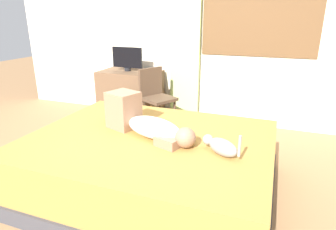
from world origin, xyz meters
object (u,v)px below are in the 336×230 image
Objects in this scene: cat at (221,146)px; cup at (153,71)px; bed at (150,164)px; desk at (131,95)px; chair_by_desk at (155,94)px; person_lying at (146,122)px; tv_monitor at (127,59)px.

cup is at bearing 127.00° from cat.
desk is at bearing 122.20° from bed.
bed is 2.02m from desk.
chair_by_desk reaches higher than cup.
bed is 2.31× the size of person_lying.
person_lying is (-0.05, 0.05, 0.38)m from bed.
bed is at bearing -56.94° from tv_monitor.
cup is (-0.68, 1.65, 0.52)m from bed.
desk is (-1.72, 1.82, -0.22)m from cat.
cat is 1.92m from chair_by_desk.
cup is at bearing 111.32° from person_lying.
tv_monitor is at bearing -180.00° from desk.
tv_monitor reaches higher than bed.
chair_by_desk is at bearing 109.57° from person_lying.
person_lying is at bearing -58.42° from desk.
cat is 0.37× the size of chair_by_desk.
person_lying is 2.90× the size of cat.
person_lying is at bearing 166.93° from cat.
bed is 0.74m from cat.
bed is 4.46× the size of tv_monitor.
cat is at bearing -53.00° from cup.
bed is 1.51m from chair_by_desk.
desk is 10.90× the size of cup.
bed is 0.39m from person_lying.
cat is at bearing -13.07° from person_lying.
person_lying is 1.03× the size of desk.
person_lying is 1.08× the size of chair_by_desk.
cup is (0.40, -0.06, 0.41)m from desk.
chair_by_desk is at bearing 128.07° from cat.
desk is (-1.08, 1.71, 0.11)m from bed.
person_lying is at bearing -70.43° from chair_by_desk.
cat is 2.22m from cup.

